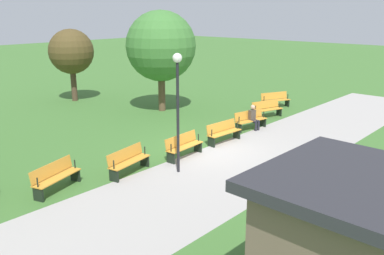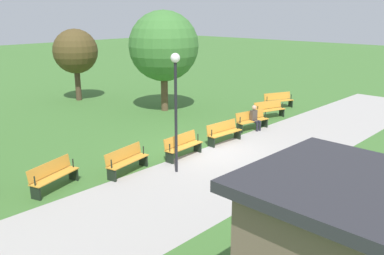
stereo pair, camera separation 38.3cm
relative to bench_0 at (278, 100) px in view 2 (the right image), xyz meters
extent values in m
plane|color=#3D6B2D|center=(8.60, 1.92, -0.47)|extent=(120.00, 120.00, 0.00)
cube|color=#A39E99|center=(8.60, 3.94, -0.47)|extent=(32.20, 4.45, 0.01)
cube|color=orange|center=(0.03, 0.06, -0.03)|extent=(1.81, 1.14, 0.04)
cube|color=orange|center=(-0.05, -0.12, 0.22)|extent=(1.67, 0.83, 0.40)
cube|color=black|center=(-0.73, 0.41, -0.26)|extent=(0.21, 0.37, 0.43)
cylinder|color=black|center=(-0.72, 0.43, 0.14)|extent=(0.06, 0.06, 0.30)
cube|color=black|center=(0.79, -0.28, -0.26)|extent=(0.21, 0.37, 0.43)
cylinder|color=black|center=(0.80, -0.26, 0.14)|extent=(0.06, 0.06, 0.30)
cube|color=orange|center=(2.39, 0.96, -0.03)|extent=(1.84, 0.96, 0.04)
cube|color=orange|center=(2.33, 0.77, 0.22)|extent=(1.74, 0.64, 0.40)
cube|color=black|center=(1.59, 1.21, -0.26)|extent=(0.17, 0.37, 0.43)
cylinder|color=black|center=(1.60, 1.23, 0.14)|extent=(0.06, 0.06, 0.30)
cube|color=black|center=(3.18, 0.71, -0.26)|extent=(0.17, 0.37, 0.43)
cylinder|color=black|center=(3.19, 0.73, 0.14)|extent=(0.06, 0.06, 0.30)
cube|color=orange|center=(4.84, 1.57, -0.03)|extent=(1.84, 0.76, 0.04)
cube|color=orange|center=(4.80, 1.37, 0.22)|extent=(1.78, 0.43, 0.40)
cube|color=black|center=(4.01, 1.72, -0.26)|extent=(0.13, 0.38, 0.43)
cylinder|color=black|center=(4.02, 1.74, 0.14)|extent=(0.05, 0.05, 0.30)
cube|color=black|center=(5.66, 1.42, -0.26)|extent=(0.13, 0.38, 0.43)
cylinder|color=black|center=(5.66, 1.44, 0.14)|extent=(0.05, 0.05, 0.30)
cube|color=orange|center=(7.34, 1.88, -0.03)|extent=(1.81, 0.55, 0.04)
cube|color=orange|center=(7.33, 1.68, 0.22)|extent=(1.79, 0.21, 0.40)
cube|color=black|center=(6.51, 1.93, -0.26)|extent=(0.08, 0.38, 0.43)
cylinder|color=black|center=(6.51, 1.95, 0.14)|extent=(0.05, 0.05, 0.30)
cube|color=black|center=(8.17, 1.83, -0.26)|extent=(0.08, 0.38, 0.43)
cylinder|color=black|center=(8.18, 1.85, 0.14)|extent=(0.05, 0.05, 0.30)
cube|color=orange|center=(9.86, 1.88, -0.03)|extent=(1.81, 0.55, 0.04)
cube|color=orange|center=(9.88, 1.68, 0.22)|extent=(1.79, 0.21, 0.40)
cube|color=black|center=(9.03, 1.83, -0.26)|extent=(0.08, 0.38, 0.43)
cylinder|color=black|center=(9.03, 1.85, 0.14)|extent=(0.05, 0.05, 0.30)
cube|color=black|center=(10.70, 1.93, -0.26)|extent=(0.08, 0.38, 0.43)
cylinder|color=black|center=(10.70, 1.95, 0.14)|extent=(0.05, 0.05, 0.30)
cube|color=orange|center=(12.37, 1.57, -0.03)|extent=(1.84, 0.76, 0.04)
cube|color=orange|center=(12.41, 1.37, 0.22)|extent=(1.78, 0.43, 0.40)
cube|color=black|center=(11.55, 1.42, -0.26)|extent=(0.13, 0.38, 0.43)
cylinder|color=black|center=(11.54, 1.44, 0.14)|extent=(0.05, 0.05, 0.30)
cube|color=black|center=(13.19, 1.72, -0.26)|extent=(0.13, 0.38, 0.43)
cylinder|color=black|center=(13.19, 1.74, 0.14)|extent=(0.05, 0.05, 0.30)
cube|color=orange|center=(14.82, 0.96, -0.03)|extent=(1.84, 0.96, 0.04)
cube|color=orange|center=(14.88, 0.77, 0.22)|extent=(1.74, 0.64, 0.40)
cube|color=black|center=(14.02, 0.71, -0.26)|extent=(0.17, 0.37, 0.43)
cylinder|color=black|center=(14.02, 0.73, 0.14)|extent=(0.06, 0.06, 0.30)
cube|color=black|center=(15.62, 1.21, -0.26)|extent=(0.17, 0.37, 0.43)
cylinder|color=black|center=(15.61, 1.23, 0.14)|extent=(0.06, 0.06, 0.30)
cube|color=#4C4238|center=(4.76, 1.56, 0.23)|extent=(0.35, 0.25, 0.50)
sphere|color=tan|center=(4.77, 1.58, 0.62)|extent=(0.22, 0.22, 0.22)
cylinder|color=#23232D|center=(4.71, 1.76, -0.04)|extent=(0.19, 0.38, 0.13)
cylinder|color=#23232D|center=(4.74, 1.93, -0.26)|extent=(0.13, 0.13, 0.43)
cylinder|color=#23232D|center=(4.88, 1.72, -0.04)|extent=(0.19, 0.38, 0.13)
cylinder|color=#23232D|center=(4.92, 1.90, -0.26)|extent=(0.13, 0.13, 0.43)
cylinder|color=#4C3828|center=(6.80, -10.53, 0.63)|extent=(0.35, 0.35, 2.20)
sphere|color=#4C3D1E|center=(6.80, -10.53, 2.62)|extent=(2.76, 2.76, 2.76)
cylinder|color=brown|center=(4.97, -4.44, 0.72)|extent=(0.39, 0.39, 2.39)
sphere|color=#3D7533|center=(4.97, -4.44, 3.18)|extent=(3.88, 3.88, 3.88)
cylinder|color=black|center=(11.12, 2.72, 1.47)|extent=(0.10, 0.10, 3.88)
sphere|color=white|center=(11.12, 2.72, 3.55)|extent=(0.32, 0.32, 0.32)
cube|color=#28282D|center=(14.49, 9.98, 2.35)|extent=(3.30, 2.90, 0.20)
camera|label=1|loc=(20.92, 12.15, 5.04)|focal=38.34mm
camera|label=2|loc=(20.66, 12.43, 5.04)|focal=38.34mm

